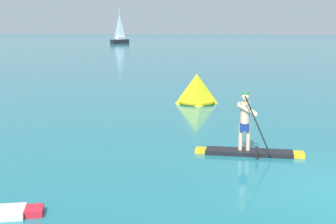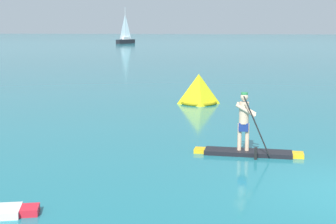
% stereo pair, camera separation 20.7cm
% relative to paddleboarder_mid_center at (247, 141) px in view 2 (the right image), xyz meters
% --- Properties ---
extents(paddleboarder_mid_center, '(2.94, 0.86, 1.73)m').
position_rel_paddleboarder_mid_center_xyz_m(paddleboarder_mid_center, '(0.00, 0.00, 0.00)').
color(paddleboarder_mid_center, black).
rests_on(paddleboarder_mid_center, ground).
extents(race_marker_buoy, '(1.66, 1.66, 1.34)m').
position_rel_paddleboarder_mid_center_xyz_m(race_marker_buoy, '(-2.23, 8.80, 0.23)').
color(race_marker_buoy, yellow).
rests_on(race_marker_buoy, ground).
extents(sailboat_left_horizon, '(3.09, 4.50, 7.25)m').
position_rel_paddleboarder_mid_center_xyz_m(sailboat_left_horizon, '(-25.00, 85.39, 0.66)').
color(sailboat_left_horizon, black).
rests_on(sailboat_left_horizon, ground).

